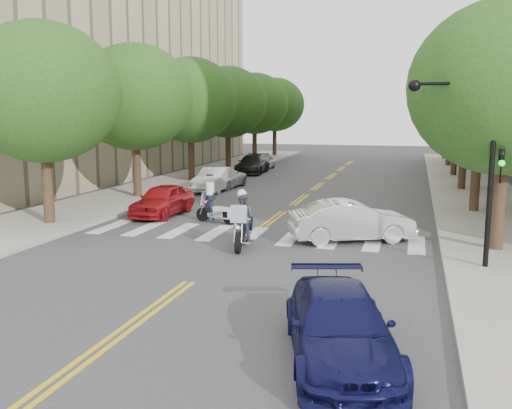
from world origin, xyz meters
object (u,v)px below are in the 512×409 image
at_px(officer_standing, 210,203).
at_px(convertible, 352,221).
at_px(motorcycle_police, 242,221).
at_px(sedan_blue, 339,327).
at_px(motorcycle_parked, 219,213).

relative_size(officer_standing, convertible, 0.37).
bearing_deg(motorcycle_police, convertible, -160.92).
distance_m(officer_standing, convertible, 6.63).
bearing_deg(officer_standing, sedan_blue, -39.75).
xyz_separation_m(motorcycle_police, motorcycle_parked, (-2.23, 3.91, -0.47)).
relative_size(motorcycle_police, motorcycle_parked, 1.27).
xyz_separation_m(motorcycle_police, officer_standing, (-2.66, 3.94, -0.07)).
distance_m(officer_standing, sedan_blue, 14.45).
xyz_separation_m(motorcycle_parked, convertible, (5.89, -1.95, 0.31)).
height_order(motorcycle_parked, sedan_blue, sedan_blue).
bearing_deg(convertible, motorcycle_parked, 47.50).
relative_size(motorcycle_parked, sedan_blue, 0.42).
bearing_deg(sedan_blue, officer_standing, 104.68).
distance_m(motorcycle_parked, sedan_blue, 14.21).
height_order(officer_standing, sedan_blue, officer_standing).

